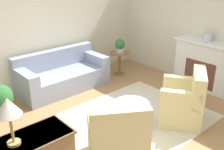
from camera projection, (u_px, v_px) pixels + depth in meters
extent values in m
plane|color=#AD7F51|center=(126.00, 123.00, 4.87)|extent=(16.00, 16.00, 0.00)
cube|color=beige|center=(48.00, 26.00, 6.16)|extent=(9.19, 0.12, 2.80)
cube|color=beige|center=(210.00, 28.00, 5.98)|extent=(0.12, 9.22, 2.80)
cube|color=beige|center=(126.00, 122.00, 4.86)|extent=(3.17, 2.24, 0.01)
cube|color=#8E99B2|center=(64.00, 80.00, 6.15)|extent=(2.09, 0.93, 0.44)
cube|color=#8E99B2|center=(54.00, 59.00, 6.24)|extent=(2.09, 0.20, 0.44)
cube|color=#8E99B2|center=(25.00, 77.00, 5.44)|extent=(0.24, 0.89, 0.24)
cube|color=#8E99B2|center=(95.00, 58.00, 6.58)|extent=(0.24, 0.89, 0.24)
cube|color=olive|center=(75.00, 93.00, 5.93)|extent=(1.89, 0.05, 0.06)
cube|color=beige|center=(117.00, 147.00, 3.86)|extent=(1.07, 1.05, 0.44)
cube|color=beige|center=(120.00, 128.00, 3.42)|extent=(0.78, 0.61, 0.56)
cube|color=beige|center=(139.00, 122.00, 3.78)|extent=(0.49, 0.66, 0.31)
cube|color=beige|center=(93.00, 126.00, 3.69)|extent=(0.49, 0.66, 0.31)
cube|color=olive|center=(113.00, 143.00, 4.24)|extent=(0.63, 0.44, 0.06)
cube|color=beige|center=(180.00, 110.00, 4.85)|extent=(1.07, 1.05, 0.44)
cube|color=beige|center=(199.00, 87.00, 4.60)|extent=(0.78, 0.61, 0.56)
cube|color=beige|center=(182.00, 84.00, 5.01)|extent=(0.49, 0.66, 0.31)
cube|color=beige|center=(181.00, 100.00, 4.42)|extent=(0.49, 0.66, 0.31)
cube|color=olive|center=(161.00, 116.00, 5.01)|extent=(0.63, 0.44, 0.06)
cylinder|color=#8E99B2|center=(131.00, 110.00, 4.74)|extent=(0.66, 0.66, 0.29)
cylinder|color=olive|center=(131.00, 129.00, 4.56)|extent=(0.05, 0.05, 0.12)
cylinder|color=olive|center=(146.00, 120.00, 4.81)|extent=(0.05, 0.05, 0.12)
cylinder|color=olive|center=(116.00, 120.00, 4.84)|extent=(0.05, 0.05, 0.12)
cylinder|color=olive|center=(131.00, 112.00, 5.08)|extent=(0.05, 0.05, 0.12)
cylinder|color=olive|center=(120.00, 53.00, 6.85)|extent=(0.53, 0.53, 0.03)
cylinder|color=olive|center=(120.00, 64.00, 6.97)|extent=(0.08, 0.08, 0.59)
cylinder|color=olive|center=(119.00, 74.00, 7.08)|extent=(0.29, 0.29, 0.03)
cube|color=white|center=(204.00, 65.00, 6.07)|extent=(0.36, 1.37, 1.14)
cube|color=brown|center=(199.00, 74.00, 6.04)|extent=(0.02, 0.75, 0.63)
cube|color=white|center=(207.00, 43.00, 5.85)|extent=(0.44, 1.47, 0.05)
cube|color=brown|center=(14.00, 145.00, 2.69)|extent=(1.23, 0.48, 0.03)
cylinder|color=silver|center=(208.00, 37.00, 5.81)|extent=(0.20, 0.20, 0.19)
cylinder|color=silver|center=(208.00, 31.00, 5.76)|extent=(0.09, 0.09, 0.07)
cylinder|color=beige|center=(120.00, 50.00, 6.83)|extent=(0.21, 0.21, 0.11)
sphere|color=#2D6B33|center=(120.00, 44.00, 6.76)|extent=(0.26, 0.26, 0.26)
cylinder|color=beige|center=(3.00, 111.00, 5.10)|extent=(0.29, 0.29, 0.18)
sphere|color=#2D6B33|center=(0.00, 97.00, 4.98)|extent=(0.49, 0.49, 0.49)
cylinder|color=tan|center=(14.00, 143.00, 2.68)|extent=(0.14, 0.14, 0.03)
cylinder|color=tan|center=(12.00, 129.00, 2.61)|extent=(0.03, 0.03, 0.32)
cone|color=beige|center=(8.00, 107.00, 2.52)|extent=(0.25, 0.25, 0.18)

